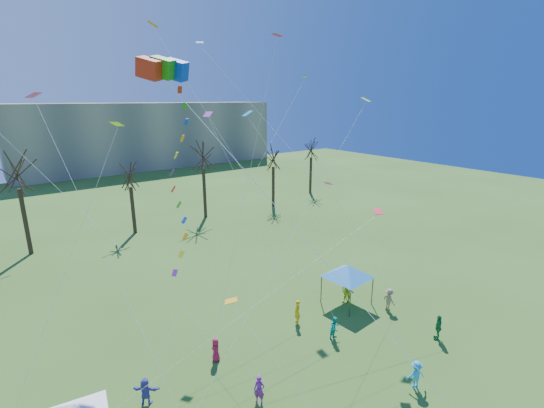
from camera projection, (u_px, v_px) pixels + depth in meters
distant_building at (150, 135)px, 91.23m from camera, size 60.00×14.00×15.00m
bare_tree_row at (121, 175)px, 44.51m from camera, size 69.91×8.28×11.14m
big_box_kite at (186, 184)px, 17.37m from camera, size 5.27×6.70×20.09m
canopy_tent_blue at (348, 271)px, 29.99m from camera, size 4.42×4.42×3.32m
festival_crowd at (279, 369)px, 22.02m from camera, size 26.41×10.71×1.85m
small_kites_aloft at (220, 129)px, 24.32m from camera, size 31.18×17.21×32.26m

